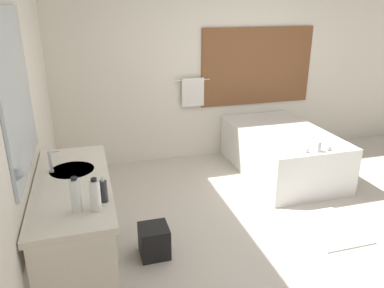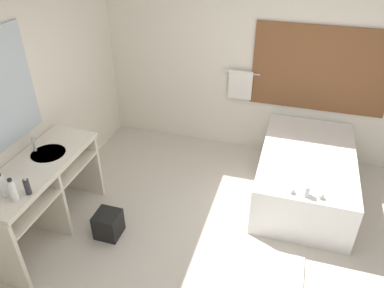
# 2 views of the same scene
# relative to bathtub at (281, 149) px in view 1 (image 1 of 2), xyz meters

# --- Properties ---
(ground_plane) EXTENTS (16.00, 16.00, 0.00)m
(ground_plane) POSITION_rel_bathtub_xyz_m (-0.69, -1.32, -0.33)
(ground_plane) COLOR beige
(ground_plane) RESTS_ON ground
(wall_back_with_blinds) EXTENTS (7.40, 0.13, 2.70)m
(wall_back_with_blinds) POSITION_rel_bathtub_xyz_m (-0.66, 0.91, 1.02)
(wall_back_with_blinds) COLOR silver
(wall_back_with_blinds) RESTS_ON ground_plane
(wall_left_with_mirror) EXTENTS (0.08, 7.40, 2.70)m
(wall_left_with_mirror) POSITION_rel_bathtub_xyz_m (-2.92, -1.32, 1.03)
(wall_left_with_mirror) COLOR silver
(wall_left_with_mirror) RESTS_ON ground_plane
(vanity_counter) EXTENTS (0.56, 1.46, 0.89)m
(vanity_counter) POSITION_rel_bathtub_xyz_m (-2.59, -1.41, 0.32)
(vanity_counter) COLOR beige
(vanity_counter) RESTS_ON ground_plane
(sink_faucet) EXTENTS (0.09, 0.04, 0.18)m
(sink_faucet) POSITION_rel_bathtub_xyz_m (-2.75, -1.22, 0.65)
(sink_faucet) COLOR silver
(sink_faucet) RESTS_ON vanity_counter
(bathtub) EXTENTS (1.06, 1.75, 0.71)m
(bathtub) POSITION_rel_bathtub_xyz_m (0.00, 0.00, 0.00)
(bathtub) COLOR white
(bathtub) RESTS_ON ground_plane
(water_bottle_1) EXTENTS (0.07, 0.07, 0.24)m
(water_bottle_1) POSITION_rel_bathtub_xyz_m (-2.55, -1.90, 0.67)
(water_bottle_1) COLOR silver
(water_bottle_1) RESTS_ON vanity_counter
(water_bottle_2) EXTENTS (0.07, 0.07, 0.23)m
(water_bottle_2) POSITION_rel_bathtub_xyz_m (-2.43, -1.92, 0.67)
(water_bottle_2) COLOR silver
(water_bottle_2) RESTS_ON vanity_counter
(soap_dispenser) EXTENTS (0.05, 0.05, 0.18)m
(soap_dispenser) POSITION_rel_bathtub_xyz_m (-2.38, -1.81, 0.64)
(soap_dispenser) COLOR #28282D
(soap_dispenser) RESTS_ON vanity_counter
(waste_bin) EXTENTS (0.26, 0.26, 0.29)m
(waste_bin) POSITION_rel_bathtub_xyz_m (-1.97, -1.30, -0.18)
(waste_bin) COLOR black
(waste_bin) RESTS_ON ground_plane
(bath_mat) EXTENTS (0.54, 0.69, 0.02)m
(bath_mat) POSITION_rel_bathtub_xyz_m (-0.18, -1.39, -0.32)
(bath_mat) COLOR white
(bath_mat) RESTS_ON ground_plane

